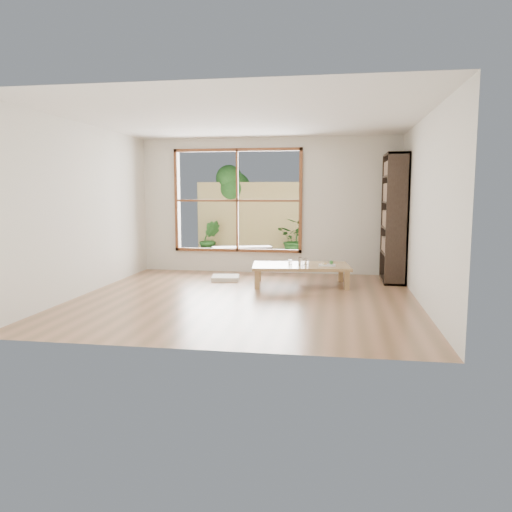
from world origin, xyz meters
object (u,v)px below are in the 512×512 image
(garden_bench, at_px, (242,249))
(bookshelf, at_px, (394,218))
(food_tray, at_px, (328,264))
(low_table, at_px, (301,267))

(garden_bench, bearing_deg, bookshelf, -43.48)
(food_tray, xyz_separation_m, garden_bench, (-1.84, 2.03, -0.01))
(bookshelf, relative_size, garden_bench, 1.71)
(low_table, distance_m, food_tray, 0.46)
(low_table, xyz_separation_m, garden_bench, (-1.39, 1.99, 0.05))
(low_table, bearing_deg, bookshelf, 16.25)
(food_tray, bearing_deg, low_table, 173.89)
(bookshelf, xyz_separation_m, food_tray, (-1.12, -0.71, -0.74))
(food_tray, distance_m, garden_bench, 2.73)
(food_tray, relative_size, garden_bench, 0.21)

